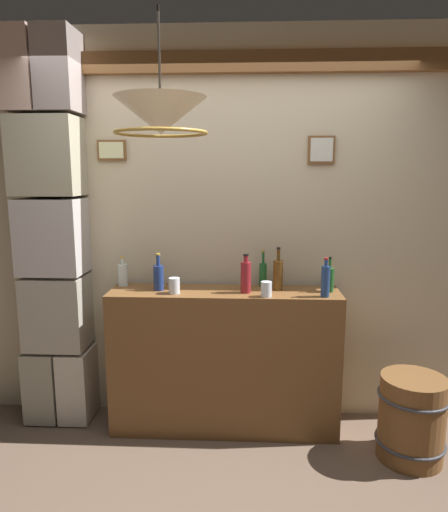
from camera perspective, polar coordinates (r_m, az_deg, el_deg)
name	(u,v)px	position (r m, az deg, el deg)	size (l,w,h in m)	color
ground_plane	(217,509)	(2.84, -0.89, -28.79)	(12.00, 12.00, 0.00)	brown
panelled_rear_partition	(226,221)	(3.32, 0.27, 4.39)	(3.62, 0.15, 2.77)	#BCAD8E
stone_pillar	(54,235)	(3.44, -20.23, 2.48)	(0.47, 0.37, 2.69)	gray
bar_shelf_unit	(224,360)	(3.30, 0.04, -12.76)	(1.56, 0.38, 1.00)	brown
liquor_bottle_tequila	(329,279)	(3.18, 12.88, -2.81)	(0.06, 0.06, 0.24)	#195320
liquor_bottle_sherry	(159,277)	(3.17, -8.08, -2.55)	(0.07, 0.07, 0.26)	navy
liquor_bottle_scotch	(246,276)	(3.07, 2.71, -2.53)	(0.07, 0.07, 0.26)	maroon
liquor_bottle_whiskey	(123,275)	(3.34, -12.38, -2.25)	(0.07, 0.07, 0.21)	silver
liquor_bottle_vodka	(325,281)	(3.04, 12.41, -3.00)	(0.06, 0.06, 0.26)	navy
liquor_bottle_amaro	(263,274)	(3.25, 4.83, -2.22)	(0.05, 0.05, 0.26)	#175724
liquor_bottle_port	(278,274)	(3.17, 6.68, -2.24)	(0.07, 0.07, 0.29)	#573814
glass_tumbler_rocks	(266,289)	(3.00, 5.24, -4.10)	(0.07, 0.07, 0.10)	silver
glass_tumbler_highball	(174,286)	(3.08, -6.16, -3.66)	(0.07, 0.07, 0.11)	silver
pendant_lamp	(161,117)	(2.24, -7.82, 16.63)	(0.44, 0.44, 0.56)	#EFE5C6
wooden_barrel	(411,418)	(3.29, 22.13, -18.05)	(0.43, 0.43, 0.54)	brown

